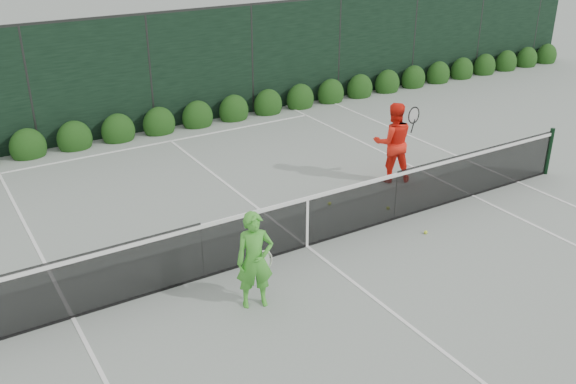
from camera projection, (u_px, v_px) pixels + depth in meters
ground at (307, 246)px, 11.41m from camera, size 80.00×80.00×0.00m
tennis_net at (306, 220)px, 11.17m from camera, size 12.90×0.10×1.07m
player_woman at (255, 260)px, 9.47m from camera, size 0.68×0.52×1.54m
player_man at (393, 142)px, 13.75m from camera, size 1.05×0.96×1.76m
court_lines at (307, 246)px, 11.40m from camera, size 11.03×23.83×0.01m
windscreen_fence at (417, 233)px, 8.67m from camera, size 32.00×21.07×3.06m
hedge_row at (159, 124)px, 16.86m from camera, size 31.66×0.65×0.94m
tennis_balls at (380, 214)px, 12.50m from camera, size 0.94×2.01×0.07m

